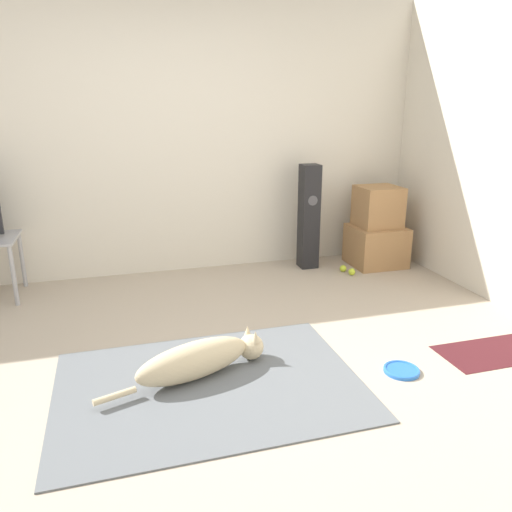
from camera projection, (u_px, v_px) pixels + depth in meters
ground_plane at (197, 378)px, 3.01m from camera, size 12.00×12.00×0.00m
wall_back at (153, 138)px, 4.56m from camera, size 8.00×0.06×2.55m
area_rug at (209, 385)px, 2.92m from camera, size 1.76×1.26×0.01m
dog at (201, 359)px, 2.99m from camera, size 1.05×0.42×0.23m
frisbee at (402, 370)px, 3.07m from camera, size 0.22×0.22×0.03m
cardboard_box_lower at (376, 246)px, 5.06m from camera, size 0.51×0.48×0.40m
cardboard_box_upper at (378, 207)px, 4.96m from camera, size 0.40×0.38×0.40m
floor_speaker at (309, 217)px, 4.90m from camera, size 0.17×0.18×1.02m
tennis_ball_by_boxes at (343, 268)px, 4.88m from camera, size 0.07×0.07×0.07m
tennis_ball_near_speaker at (352, 272)px, 4.79m from camera, size 0.07×0.07×0.07m
door_mat at (497, 351)px, 3.32m from camera, size 0.79×0.38×0.01m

